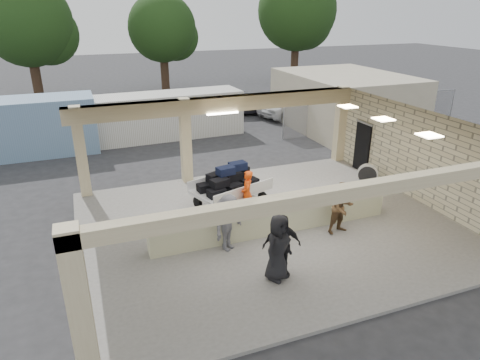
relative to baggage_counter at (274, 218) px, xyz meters
name	(u,v)px	position (x,y,z in m)	size (l,w,h in m)	color
ground	(267,227)	(0.00, 0.50, -0.59)	(120.00, 120.00, 0.00)	#29292B
pavilion	(266,182)	(0.21, 1.16, 0.76)	(12.01, 10.00, 3.55)	slate
baggage_counter	(274,218)	(0.00, 0.00, 0.00)	(8.20, 0.58, 0.98)	#C0BC8F
luggage_cart	(229,184)	(-0.67, 2.36, 0.34)	(3.01, 2.37, 1.54)	white
drum_fan	(367,174)	(5.15, 2.15, -0.01)	(0.80, 0.70, 0.90)	white
baggage_handler	(247,194)	(-0.37, 1.38, 0.33)	(0.60, 0.33, 1.64)	#E8420C
passenger_a	(342,208)	(1.99, -0.78, 0.37)	(0.83, 0.36, 1.71)	brown
passenger_b	(282,246)	(-0.84, -2.23, 0.41)	(1.05, 0.38, 1.79)	black
passenger_c	(229,223)	(-1.71, -0.50, 0.39)	(1.14, 0.40, 1.76)	#515056
passenger_d	(278,248)	(-0.99, -2.33, 0.44)	(0.90, 0.37, 1.85)	black
car_white_a	(291,107)	(7.85, 14.16, 0.06)	(2.14, 4.50, 1.29)	silver
car_white_b	(346,103)	(11.94, 13.75, 0.09)	(1.60, 4.28, 1.35)	silver
car_dark	(248,104)	(5.42, 15.75, 0.13)	(1.51, 4.28, 1.43)	black
container_white	(141,118)	(-2.27, 12.26, 0.63)	(11.27, 2.25, 2.44)	silver
fence	(375,112)	(11.00, 9.50, 0.47)	(12.06, 0.06, 2.03)	gray
tree_left	(32,25)	(-7.68, 24.66, 5.00)	(6.60, 6.30, 9.00)	#382619
tree_mid	(166,31)	(2.32, 26.66, 4.38)	(6.00, 5.60, 8.00)	#382619
tree_right	(299,14)	(14.32, 25.66, 5.63)	(7.20, 7.00, 10.00)	#382619
adjacent_building	(344,101)	(9.50, 10.50, 1.01)	(6.00, 8.00, 3.20)	#B9AE93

